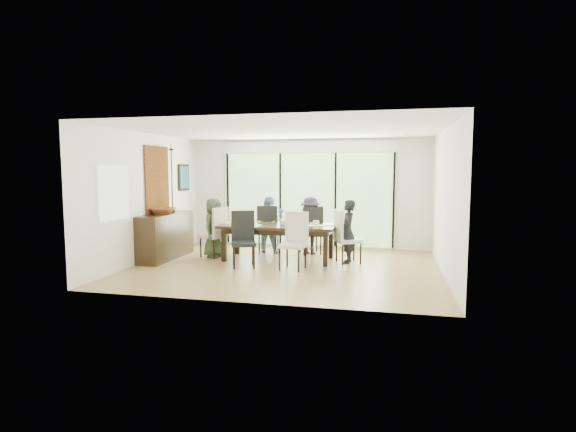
% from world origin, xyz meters
% --- Properties ---
extents(floor, '(6.00, 5.00, 0.01)m').
position_xyz_m(floor, '(0.00, 0.00, -0.01)').
color(floor, brown).
rests_on(floor, ground).
extents(ceiling, '(6.00, 5.00, 0.01)m').
position_xyz_m(ceiling, '(0.00, 0.00, 2.71)').
color(ceiling, white).
rests_on(ceiling, wall_back).
extents(wall_back, '(6.00, 0.02, 2.70)m').
position_xyz_m(wall_back, '(0.00, 2.51, 1.35)').
color(wall_back, silver).
rests_on(wall_back, floor).
extents(wall_front, '(6.00, 0.02, 2.70)m').
position_xyz_m(wall_front, '(0.00, -2.51, 1.35)').
color(wall_front, silver).
rests_on(wall_front, floor).
extents(wall_left, '(0.02, 5.00, 2.70)m').
position_xyz_m(wall_left, '(-3.01, 0.00, 1.35)').
color(wall_left, silver).
rests_on(wall_left, floor).
extents(wall_right, '(0.02, 5.00, 2.70)m').
position_xyz_m(wall_right, '(3.01, 0.00, 1.35)').
color(wall_right, beige).
rests_on(wall_right, floor).
extents(glass_doors, '(4.20, 0.02, 2.30)m').
position_xyz_m(glass_doors, '(0.00, 2.47, 1.20)').
color(glass_doors, '#598C3F').
rests_on(glass_doors, wall_back).
extents(blinds_header, '(4.40, 0.06, 0.28)m').
position_xyz_m(blinds_header, '(0.00, 2.46, 2.50)').
color(blinds_header, white).
rests_on(blinds_header, wall_back).
extents(mullion_a, '(0.05, 0.04, 2.30)m').
position_xyz_m(mullion_a, '(-2.10, 2.46, 1.20)').
color(mullion_a, black).
rests_on(mullion_a, wall_back).
extents(mullion_b, '(0.05, 0.04, 2.30)m').
position_xyz_m(mullion_b, '(-0.70, 2.46, 1.20)').
color(mullion_b, black).
rests_on(mullion_b, wall_back).
extents(mullion_c, '(0.05, 0.04, 2.30)m').
position_xyz_m(mullion_c, '(0.70, 2.46, 1.20)').
color(mullion_c, black).
rests_on(mullion_c, wall_back).
extents(mullion_d, '(0.05, 0.04, 2.30)m').
position_xyz_m(mullion_d, '(2.10, 2.46, 1.20)').
color(mullion_d, black).
rests_on(mullion_d, wall_back).
extents(side_window, '(0.02, 0.90, 1.00)m').
position_xyz_m(side_window, '(-2.97, -1.20, 1.50)').
color(side_window, '#8CAD7F').
rests_on(side_window, wall_left).
extents(deck, '(6.00, 1.80, 0.10)m').
position_xyz_m(deck, '(0.00, 3.40, -0.05)').
color(deck, brown).
rests_on(deck, ground).
extents(rail_top, '(6.00, 0.08, 0.06)m').
position_xyz_m(rail_top, '(0.00, 4.20, 0.55)').
color(rail_top, brown).
rests_on(rail_top, deck).
extents(foliage_left, '(3.20, 3.20, 3.20)m').
position_xyz_m(foliage_left, '(-1.80, 5.20, 1.44)').
color(foliage_left, '#14380F').
rests_on(foliage_left, ground).
extents(foliage_mid, '(4.00, 4.00, 4.00)m').
position_xyz_m(foliage_mid, '(0.40, 5.80, 1.80)').
color(foliage_mid, '#14380F').
rests_on(foliage_mid, ground).
extents(foliage_right, '(2.80, 2.80, 2.80)m').
position_xyz_m(foliage_right, '(2.20, 5.00, 1.26)').
color(foliage_right, '#14380F').
rests_on(foliage_right, ground).
extents(foliage_far, '(3.60, 3.60, 3.60)m').
position_xyz_m(foliage_far, '(-0.60, 6.50, 1.62)').
color(foliage_far, '#14380F').
rests_on(foliage_far, ground).
extents(table_top, '(2.45, 1.12, 0.06)m').
position_xyz_m(table_top, '(-0.31, 0.69, 0.74)').
color(table_top, black).
rests_on(table_top, floor).
extents(table_apron, '(2.25, 0.92, 0.10)m').
position_xyz_m(table_apron, '(-0.31, 0.69, 0.64)').
color(table_apron, black).
rests_on(table_apron, floor).
extents(table_leg_fl, '(0.09, 0.09, 0.71)m').
position_xyz_m(table_leg_fl, '(-1.39, 0.26, 0.35)').
color(table_leg_fl, black).
rests_on(table_leg_fl, floor).
extents(table_leg_fr, '(0.09, 0.09, 0.71)m').
position_xyz_m(table_leg_fr, '(0.77, 0.26, 0.35)').
color(table_leg_fr, black).
rests_on(table_leg_fr, floor).
extents(table_leg_bl, '(0.09, 0.09, 0.71)m').
position_xyz_m(table_leg_bl, '(-1.39, 1.12, 0.35)').
color(table_leg_bl, black).
rests_on(table_leg_bl, floor).
extents(table_leg_br, '(0.09, 0.09, 0.71)m').
position_xyz_m(table_leg_br, '(0.77, 1.12, 0.35)').
color(table_leg_br, black).
rests_on(table_leg_br, floor).
extents(chair_left_end, '(0.61, 0.61, 1.12)m').
position_xyz_m(chair_left_end, '(-1.81, 0.69, 0.56)').
color(chair_left_end, beige).
rests_on(chair_left_end, floor).
extents(chair_right_end, '(0.62, 0.62, 1.12)m').
position_xyz_m(chair_right_end, '(1.19, 0.69, 0.56)').
color(chair_right_end, silver).
rests_on(chair_right_end, floor).
extents(chair_far_left, '(0.52, 0.52, 1.12)m').
position_xyz_m(chair_far_left, '(-0.76, 1.54, 0.56)').
color(chair_far_left, black).
rests_on(chair_far_left, floor).
extents(chair_far_right, '(0.62, 0.62, 1.12)m').
position_xyz_m(chair_far_right, '(0.24, 1.54, 0.56)').
color(chair_far_right, black).
rests_on(chair_far_right, floor).
extents(chair_near_left, '(0.61, 0.61, 1.12)m').
position_xyz_m(chair_near_left, '(-0.81, -0.18, 0.56)').
color(chair_near_left, black).
rests_on(chair_near_left, floor).
extents(chair_near_right, '(0.54, 0.54, 1.12)m').
position_xyz_m(chair_near_right, '(0.19, -0.18, 0.56)').
color(chair_near_right, silver).
rests_on(chair_near_right, floor).
extents(person_left_end, '(0.47, 0.67, 1.32)m').
position_xyz_m(person_left_end, '(-1.79, 0.69, 0.66)').
color(person_left_end, '#3B4931').
rests_on(person_left_end, floor).
extents(person_right_end, '(0.40, 0.62, 1.32)m').
position_xyz_m(person_right_end, '(1.17, 0.69, 0.66)').
color(person_right_end, black).
rests_on(person_right_end, floor).
extents(person_far_left, '(0.66, 0.47, 1.32)m').
position_xyz_m(person_far_left, '(-0.76, 1.52, 0.66)').
color(person_far_left, '#7DA1B5').
rests_on(person_far_left, floor).
extents(person_far_right, '(0.69, 0.53, 1.32)m').
position_xyz_m(person_far_right, '(0.24, 1.52, 0.66)').
color(person_far_right, '#282132').
rests_on(person_far_right, floor).
extents(placemat_left, '(0.45, 0.33, 0.01)m').
position_xyz_m(placemat_left, '(-1.26, 0.69, 0.77)').
color(placemat_left, '#7EBC43').
rests_on(placemat_left, table_top).
extents(placemat_right, '(0.45, 0.33, 0.01)m').
position_xyz_m(placemat_right, '(0.64, 0.69, 0.77)').
color(placemat_right, '#A1B340').
rests_on(placemat_right, table_top).
extents(placemat_far_l, '(0.45, 0.33, 0.01)m').
position_xyz_m(placemat_far_l, '(-0.76, 1.09, 0.77)').
color(placemat_far_l, '#7AA53A').
rests_on(placemat_far_l, table_top).
extents(placemat_far_r, '(0.45, 0.33, 0.01)m').
position_xyz_m(placemat_far_r, '(0.24, 1.09, 0.77)').
color(placemat_far_r, '#94B340').
rests_on(placemat_far_r, table_top).
extents(placemat_paper, '(0.45, 0.33, 0.01)m').
position_xyz_m(placemat_paper, '(-0.86, 0.39, 0.77)').
color(placemat_paper, white).
rests_on(placemat_paper, table_top).
extents(tablet_far_l, '(0.27, 0.18, 0.01)m').
position_xyz_m(tablet_far_l, '(-0.66, 1.04, 0.78)').
color(tablet_far_l, black).
rests_on(tablet_far_l, table_top).
extents(tablet_far_r, '(0.25, 0.17, 0.01)m').
position_xyz_m(tablet_far_r, '(0.19, 1.04, 0.78)').
color(tablet_far_r, black).
rests_on(tablet_far_r, table_top).
extents(papers, '(0.31, 0.22, 0.00)m').
position_xyz_m(papers, '(0.39, 0.64, 0.77)').
color(papers, white).
rests_on(papers, table_top).
extents(platter_base, '(0.27, 0.27, 0.02)m').
position_xyz_m(platter_base, '(-0.86, 0.39, 0.78)').
color(platter_base, white).
rests_on(platter_base, table_top).
extents(platter_snacks, '(0.20, 0.20, 0.01)m').
position_xyz_m(platter_snacks, '(-0.86, 0.39, 0.80)').
color(platter_snacks, '#CF5218').
rests_on(platter_snacks, table_top).
extents(vase, '(0.08, 0.08, 0.12)m').
position_xyz_m(vase, '(-0.26, 0.74, 0.83)').
color(vase, silver).
rests_on(vase, table_top).
extents(hyacinth_stems, '(0.04, 0.04, 0.16)m').
position_xyz_m(hyacinth_stems, '(-0.26, 0.74, 0.95)').
color(hyacinth_stems, '#337226').
rests_on(hyacinth_stems, table_top).
extents(hyacinth_blooms, '(0.11, 0.11, 0.11)m').
position_xyz_m(hyacinth_blooms, '(-0.26, 0.74, 1.05)').
color(hyacinth_blooms, '#6655D5').
rests_on(hyacinth_blooms, table_top).
extents(laptop, '(0.35, 0.23, 0.03)m').
position_xyz_m(laptop, '(-1.16, 0.59, 0.78)').
color(laptop, silver).
rests_on(laptop, table_top).
extents(cup_a, '(0.15, 0.15, 0.10)m').
position_xyz_m(cup_a, '(-1.01, 0.84, 0.82)').
color(cup_a, white).
rests_on(cup_a, table_top).
extents(cup_b, '(0.13, 0.13, 0.09)m').
position_xyz_m(cup_b, '(-0.16, 0.59, 0.81)').
color(cup_b, white).
rests_on(cup_b, table_top).
extents(cup_c, '(0.14, 0.14, 0.10)m').
position_xyz_m(cup_c, '(0.49, 0.79, 0.82)').
color(cup_c, white).
rests_on(cup_c, table_top).
extents(book, '(0.21, 0.26, 0.02)m').
position_xyz_m(book, '(-0.06, 0.74, 0.78)').
color(book, white).
rests_on(book, table_top).
extents(sideboard, '(0.49, 1.76, 0.99)m').
position_xyz_m(sideboard, '(-2.76, 0.32, 0.49)').
color(sideboard, black).
rests_on(sideboard, floor).
extents(bowl, '(0.52, 0.52, 0.13)m').
position_xyz_m(bowl, '(-2.76, 0.22, 1.05)').
color(bowl, brown).
rests_on(bowl, sideboard).
extents(candlestick_base, '(0.11, 0.11, 0.04)m').
position_xyz_m(candlestick_base, '(-2.76, 0.67, 1.01)').
color(candlestick_base, black).
rests_on(candlestick_base, sideboard).
extents(candlestick_shaft, '(0.03, 0.03, 1.37)m').
position_xyz_m(candlestick_shaft, '(-2.76, 0.67, 1.70)').
color(candlestick_shaft, black).
rests_on(candlestick_shaft, sideboard).
extents(candlestick_pan, '(0.11, 0.11, 0.03)m').
position_xyz_m(candlestick_pan, '(-2.76, 0.67, 2.38)').
color(candlestick_pan, black).
rests_on(candlestick_pan, sideboard).
extents(candle, '(0.04, 0.04, 0.11)m').
position_xyz_m(candle, '(-2.76, 0.67, 2.45)').
color(candle, silver).
rests_on(candle, sideboard).
extents(tapestry, '(0.02, 1.00, 1.50)m').
position_xyz_m(tapestry, '(-2.97, 0.40, 1.70)').
color(tapestry, brown).
rests_on(tapestry, wall_left).
extents(art_frame, '(0.03, 0.55, 0.65)m').
position_xyz_m(art_frame, '(-2.97, 1.70, 1.75)').
color(art_frame, black).
rests_on(art_frame, wall_left).
extents(art_canvas, '(0.01, 0.45, 0.55)m').
position_xyz_m(art_canvas, '(-2.95, 1.70, 1.75)').
color(art_canvas, '#18484F').
rests_on(art_canvas, wall_left).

